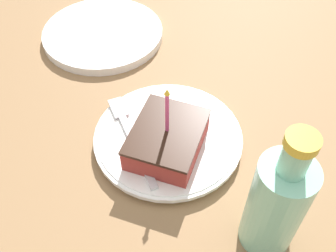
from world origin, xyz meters
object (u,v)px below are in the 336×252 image
(fork, at_px, (130,134))
(bottle, at_px, (277,203))
(side_plate, at_px, (103,34))
(plate, at_px, (168,138))
(cake_slice, at_px, (168,138))

(fork, bearing_deg, bottle, 159.00)
(fork, xyz_separation_m, side_plate, (0.17, -0.24, -0.01))
(plate, bearing_deg, bottle, 148.15)
(cake_slice, xyz_separation_m, bottle, (-0.17, 0.09, 0.04))
(plate, distance_m, side_plate, 0.32)
(cake_slice, xyz_separation_m, fork, (0.07, -0.00, -0.02))
(plate, height_order, cake_slice, cake_slice)
(plate, xyz_separation_m, side_plate, (0.22, -0.22, -0.00))
(cake_slice, bearing_deg, side_plate, -46.99)
(fork, bearing_deg, side_plate, -55.85)
(plate, distance_m, bottle, 0.22)
(cake_slice, distance_m, fork, 0.07)
(fork, distance_m, side_plate, 0.29)
(cake_slice, relative_size, bottle, 0.60)
(cake_slice, height_order, side_plate, cake_slice)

